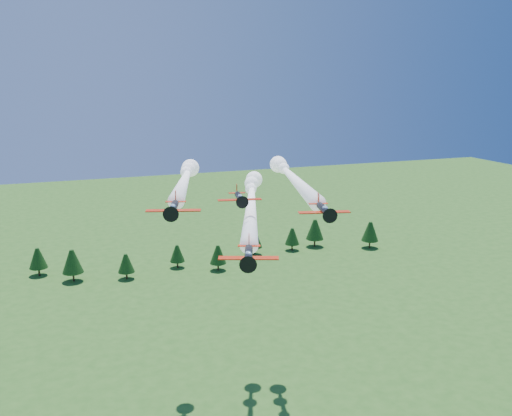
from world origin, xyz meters
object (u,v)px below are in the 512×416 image
object	(u,v)px
plane_lead	(251,200)
plane_left	(185,178)
plane_slot	(239,197)
plane_right	(291,176)

from	to	relation	value
plane_lead	plane_left	distance (m)	13.09
plane_left	plane_slot	bearing A→B (deg)	-61.80
plane_left	plane_slot	distance (m)	20.64
plane_right	plane_slot	world-z (taller)	plane_right
plane_right	plane_left	bearing A→B (deg)	-175.25
plane_lead	plane_right	size ratio (longest dim) A/B	1.15
plane_slot	plane_left	bearing A→B (deg)	112.33
plane_left	plane_right	distance (m)	20.52
plane_right	plane_slot	distance (m)	23.54
plane_left	plane_right	world-z (taller)	plane_left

